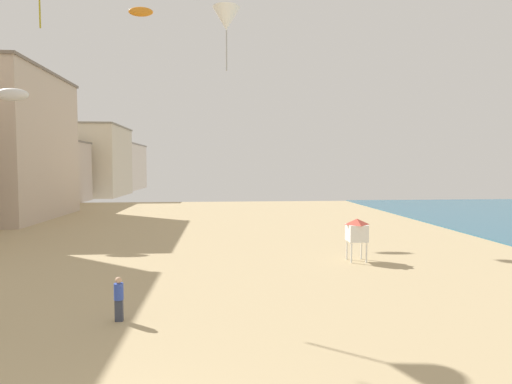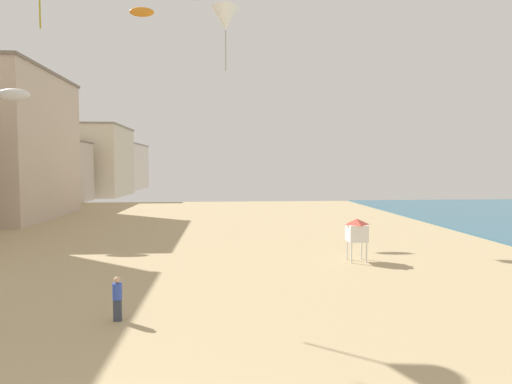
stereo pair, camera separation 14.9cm
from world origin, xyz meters
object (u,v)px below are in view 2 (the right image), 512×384
(kite_white_parafoil, at_px, (13,95))
(kite_orange_parafoil, at_px, (142,12))
(kite_white_delta, at_px, (225,19))
(kite_flyer, at_px, (117,296))
(lifeguard_stand, at_px, (357,231))

(kite_white_parafoil, bearing_deg, kite_orange_parafoil, 31.98)
(kite_white_parafoil, distance_m, kite_white_delta, 23.42)
(kite_orange_parafoil, bearing_deg, kite_white_delta, -70.88)
(kite_white_parafoil, bearing_deg, kite_flyer, -57.27)
(lifeguard_stand, bearing_deg, kite_white_parafoil, 136.45)
(lifeguard_stand, xyz_separation_m, kite_white_parafoil, (-24.51, 10.99, 9.49))
(kite_flyer, height_order, kite_white_delta, kite_white_delta)
(lifeguard_stand, relative_size, kite_orange_parafoil, 1.12)
(kite_white_parafoil, height_order, kite_orange_parafoil, kite_orange_parafoil)
(kite_orange_parafoil, bearing_deg, kite_flyer, -81.88)
(kite_white_parafoil, relative_size, kite_orange_parafoil, 1.14)
(kite_white_delta, bearing_deg, lifeguard_stand, 34.66)
(lifeguard_stand, bearing_deg, kite_white_delta, -164.75)
(kite_orange_parafoil, relative_size, kite_white_delta, 0.83)
(kite_flyer, distance_m, kite_orange_parafoil, 32.07)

